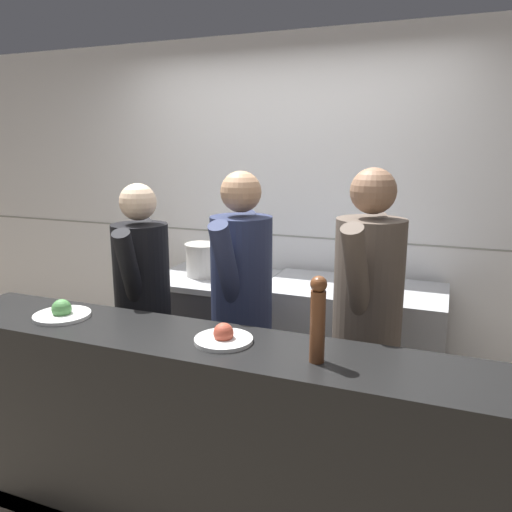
% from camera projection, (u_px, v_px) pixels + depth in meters
% --- Properties ---
extents(ground_plane, '(14.00, 14.00, 0.00)m').
position_uv_depth(ground_plane, '(194.00, 495.00, 2.65)').
color(ground_plane, '#7F705B').
extents(wall_back_tiled, '(8.00, 0.06, 2.60)m').
position_uv_depth(wall_back_tiled, '(287.00, 215.00, 3.76)').
color(wall_back_tiled, white).
rests_on(wall_back_tiled, ground_plane).
extents(oven_range, '(0.83, 0.71, 0.88)m').
position_uv_depth(oven_range, '(214.00, 333.00, 3.74)').
color(oven_range, '#38383D').
rests_on(oven_range, ground_plane).
extents(prep_counter, '(1.16, 0.65, 0.91)m').
position_uv_depth(prep_counter, '(352.00, 352.00, 3.37)').
color(prep_counter, '#B7BABF').
rests_on(prep_counter, ground_plane).
extents(pass_counter, '(2.69, 0.45, 0.99)m').
position_uv_depth(pass_counter, '(202.00, 442.00, 2.28)').
color(pass_counter, black).
rests_on(pass_counter, ground_plane).
extents(stock_pot, '(0.27, 0.27, 0.24)m').
position_uv_depth(stock_pot, '(204.00, 259.00, 3.63)').
color(stock_pot, beige).
rests_on(stock_pot, oven_range).
extents(mixing_bowl_steel, '(0.21, 0.21, 0.08)m').
position_uv_depth(mixing_bowl_steel, '(356.00, 278.00, 3.33)').
color(mixing_bowl_steel, '#B7BABF').
rests_on(mixing_bowl_steel, prep_counter).
extents(plated_dish_main, '(0.27, 0.27, 0.10)m').
position_uv_depth(plated_dish_main, '(62.00, 313.00, 2.44)').
color(plated_dish_main, white).
rests_on(plated_dish_main, pass_counter).
extents(plated_dish_appetiser, '(0.25, 0.25, 0.09)m').
position_uv_depth(plated_dish_appetiser, '(224.00, 337.00, 2.13)').
color(plated_dish_appetiser, white).
rests_on(plated_dish_appetiser, pass_counter).
extents(pepper_mill, '(0.06, 0.06, 0.35)m').
position_uv_depth(pepper_mill, '(318.00, 318.00, 1.90)').
color(pepper_mill, brown).
rests_on(pepper_mill, pass_counter).
extents(chef_head_cook, '(0.41, 0.70, 1.61)m').
position_uv_depth(chef_head_cook, '(143.00, 304.00, 2.97)').
color(chef_head_cook, black).
rests_on(chef_head_cook, ground_plane).
extents(chef_sous, '(0.36, 0.74, 1.69)m').
position_uv_depth(chef_sous, '(242.00, 305.00, 2.81)').
color(chef_sous, black).
rests_on(chef_sous, ground_plane).
extents(chef_line, '(0.39, 0.75, 1.72)m').
position_uv_depth(chef_line, '(367.00, 318.00, 2.56)').
color(chef_line, black).
rests_on(chef_line, ground_plane).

